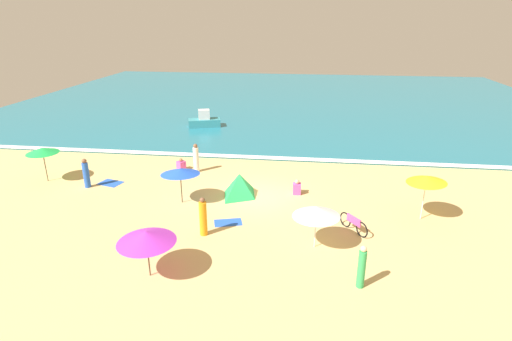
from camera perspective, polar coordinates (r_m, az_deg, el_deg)
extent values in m
plane|color=#D8B775|center=(22.03, 0.40, -3.73)|extent=(60.00, 60.00, 0.00)
cube|color=teal|center=(48.81, 4.44, 9.98)|extent=(60.00, 44.00, 0.10)
cube|color=white|center=(27.82, 1.97, 1.81)|extent=(57.00, 0.70, 0.01)
cylinder|color=#4C3823|center=(15.84, -14.89, -11.30)|extent=(0.05, 0.05, 1.82)
cone|color=#B733C6|center=(15.46, -15.15, -8.95)|extent=(3.07, 3.07, 0.45)
cylinder|color=silver|center=(17.25, 8.32, -7.94)|extent=(0.05, 0.05, 1.82)
cone|color=white|center=(16.91, 8.45, -5.70)|extent=(2.79, 2.79, 0.49)
cylinder|color=silver|center=(20.85, 22.44, -3.64)|extent=(0.05, 0.05, 2.15)
cone|color=yellow|center=(20.50, 22.81, -1.16)|extent=(1.98, 1.97, 0.43)
cylinder|color=#4C3823|center=(21.40, -10.44, -2.15)|extent=(0.05, 0.05, 1.86)
cone|color=blue|center=(21.09, -10.59, -0.09)|extent=(2.52, 2.53, 0.44)
cylinder|color=#4C3823|center=(26.81, -27.46, 0.69)|extent=(0.05, 0.05, 2.01)
cone|color=green|center=(26.56, -27.78, 2.50)|extent=(2.26, 2.26, 0.34)
pyramid|color=green|center=(21.96, -2.34, -2.02)|extent=(2.15, 2.32, 1.27)
torus|color=black|center=(18.71, 14.62, -8.04)|extent=(0.48, 0.62, 0.72)
torus|color=black|center=(19.41, 12.41, -6.74)|extent=(0.48, 0.62, 0.72)
cube|color=#D84CA5|center=(18.96, 13.55, -6.79)|extent=(0.57, 0.74, 0.36)
cylinder|color=orange|center=(18.20, -7.42, -6.69)|extent=(0.48, 0.48, 1.59)
sphere|color=brown|center=(17.80, -7.55, -4.12)|extent=(0.23, 0.23, 0.23)
cylinder|color=blue|center=(24.95, -22.70, -0.61)|extent=(0.36, 0.36, 1.45)
sphere|color=brown|center=(24.68, -22.97, 1.23)|extent=(0.27, 0.27, 0.27)
cylinder|color=white|center=(25.60, -8.39, 1.51)|extent=(0.37, 0.37, 1.58)
sphere|color=brown|center=(25.32, -8.50, 3.44)|extent=(0.26, 0.26, 0.26)
cylinder|color=green|center=(15.32, 14.56, -13.25)|extent=(0.37, 0.37, 1.47)
sphere|color=beige|center=(14.87, 14.85, -10.57)|extent=(0.23, 0.23, 0.23)
cube|color=#D84CA5|center=(26.25, -10.44, 0.70)|extent=(0.62, 0.62, 0.56)
sphere|color=#9E6B47|center=(26.13, -10.49, 1.48)|extent=(0.22, 0.22, 0.22)
cube|color=#D84CA5|center=(22.41, 5.75, -2.56)|extent=(0.45, 0.45, 0.60)
sphere|color=#DBA884|center=(22.25, 5.79, -1.58)|extent=(0.25, 0.25, 0.25)
cube|color=blue|center=(19.44, -3.94, -7.29)|extent=(1.45, 1.08, 0.01)
cube|color=blue|center=(25.30, -19.72, -1.67)|extent=(1.50, 1.25, 0.01)
cube|color=teal|center=(36.12, -7.25, 6.66)|extent=(2.97, 1.93, 0.67)
cube|color=silver|center=(35.94, -7.30, 7.82)|extent=(1.12, 0.96, 0.83)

